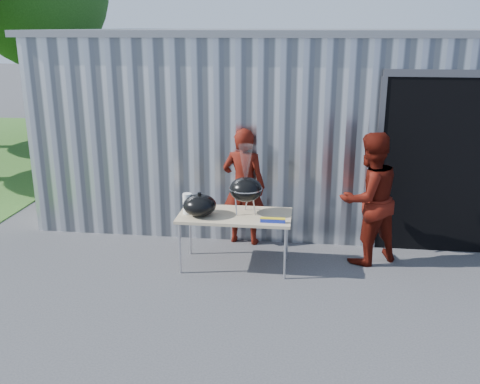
# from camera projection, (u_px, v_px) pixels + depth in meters

# --- Properties ---
(ground) EXTENTS (80.00, 80.00, 0.00)m
(ground) POSITION_uv_depth(u_px,v_px,m) (217.00, 292.00, 6.63)
(ground) COLOR #3B3B3E
(building) EXTENTS (8.20, 6.20, 3.10)m
(building) POSITION_uv_depth(u_px,v_px,m) (301.00, 113.00, 10.41)
(building) COLOR silver
(building) RESTS_ON ground
(folding_table) EXTENTS (1.50, 0.75, 0.75)m
(folding_table) POSITION_uv_depth(u_px,v_px,m) (235.00, 217.00, 7.14)
(folding_table) COLOR tan
(folding_table) RESTS_ON ground
(kettle_grill) EXTENTS (0.44, 0.44, 0.94)m
(kettle_grill) POSITION_uv_depth(u_px,v_px,m) (246.00, 183.00, 7.04)
(kettle_grill) COLOR black
(kettle_grill) RESTS_ON folding_table
(grill_lid) EXTENTS (0.44, 0.44, 0.32)m
(grill_lid) POSITION_uv_depth(u_px,v_px,m) (200.00, 205.00, 7.05)
(grill_lid) COLOR black
(grill_lid) RESTS_ON folding_table
(paper_towels) EXTENTS (0.12, 0.12, 0.28)m
(paper_towels) POSITION_uv_depth(u_px,v_px,m) (187.00, 204.00, 7.11)
(paper_towels) COLOR white
(paper_towels) RESTS_ON folding_table
(white_tub) EXTENTS (0.20, 0.15, 0.10)m
(white_tub) POSITION_uv_depth(u_px,v_px,m) (197.00, 205.00, 7.35)
(white_tub) COLOR white
(white_tub) RESTS_ON folding_table
(foil_box) EXTENTS (0.32, 0.05, 0.06)m
(foil_box) POSITION_uv_depth(u_px,v_px,m) (273.00, 220.00, 6.82)
(foil_box) COLOR #17279B
(foil_box) RESTS_ON folding_table
(person_cook) EXTENTS (0.70, 0.51, 1.76)m
(person_cook) POSITION_uv_depth(u_px,v_px,m) (244.00, 187.00, 7.91)
(person_cook) COLOR #470E07
(person_cook) RESTS_ON ground
(person_bystander) EXTENTS (1.12, 1.05, 1.83)m
(person_bystander) POSITION_uv_depth(u_px,v_px,m) (369.00, 199.00, 7.24)
(person_bystander) COLOR #470E07
(person_bystander) RESTS_ON ground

